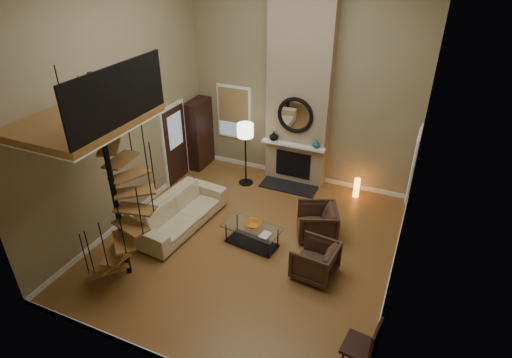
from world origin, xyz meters
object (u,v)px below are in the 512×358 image
at_px(sofa, 181,211).
at_px(armchair_near, 321,223).
at_px(accent_lamp, 357,188).
at_px(floor_lamp, 245,135).
at_px(armchair_far, 318,262).
at_px(coffee_table, 252,233).
at_px(side_chair, 366,346).
at_px(hutch, 199,135).

distance_m(sofa, armchair_near, 3.16).
bearing_deg(sofa, accent_lamp, -44.95).
bearing_deg(floor_lamp, armchair_far, -44.10).
xyz_separation_m(armchair_near, floor_lamp, (-2.49, 1.46, 1.06)).
xyz_separation_m(sofa, coffee_table, (1.77, 0.03, -0.11)).
bearing_deg(side_chair, hutch, 139.30).
distance_m(armchair_near, side_chair, 3.37).
height_order(armchair_near, side_chair, side_chair).
distance_m(armchair_near, floor_lamp, 3.07).
bearing_deg(floor_lamp, hutch, 164.81).
distance_m(hutch, accent_lamp, 4.59).
bearing_deg(floor_lamp, armchair_near, -30.37).
bearing_deg(accent_lamp, side_chair, -76.90).
xyz_separation_m(armchair_far, side_chair, (1.22, -1.72, 0.17)).
distance_m(coffee_table, side_chair, 3.52).
bearing_deg(coffee_table, hutch, 135.95).
relative_size(armchair_near, coffee_table, 0.67).
height_order(sofa, floor_lamp, floor_lamp).
relative_size(armchair_far, accent_lamp, 1.51).
bearing_deg(armchair_far, sofa, -90.39).
xyz_separation_m(sofa, armchair_near, (3.03, 0.91, -0.04)).
bearing_deg(floor_lamp, sofa, -102.95).
height_order(hutch, side_chair, hutch).
bearing_deg(coffee_table, side_chair, -36.86).
xyz_separation_m(sofa, accent_lamp, (3.42, 2.88, -0.15)).
distance_m(hutch, armchair_near, 4.61).
distance_m(armchair_far, floor_lamp, 4.06).
xyz_separation_m(armchair_far, coffee_table, (-1.59, 0.39, -0.07)).
bearing_deg(armchair_near, side_chair, 6.02).
xyz_separation_m(accent_lamp, side_chair, (1.15, -4.96, 0.28)).
bearing_deg(hutch, armchair_near, -24.71).
bearing_deg(sofa, armchair_near, -68.33).
bearing_deg(hutch, accent_lamp, 0.76).
distance_m(hutch, armchair_far, 5.52).
relative_size(hutch, floor_lamp, 1.16).
bearing_deg(armchair_near, coffee_table, -76.43).
relative_size(armchair_far, floor_lamp, 0.47).
bearing_deg(side_chair, coffee_table, 143.14).
relative_size(sofa, floor_lamp, 1.40).
bearing_deg(armchair_far, floor_lamp, -128.36).
height_order(armchair_far, side_chair, side_chair).
xyz_separation_m(armchair_near, side_chair, (1.54, -2.99, 0.17)).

